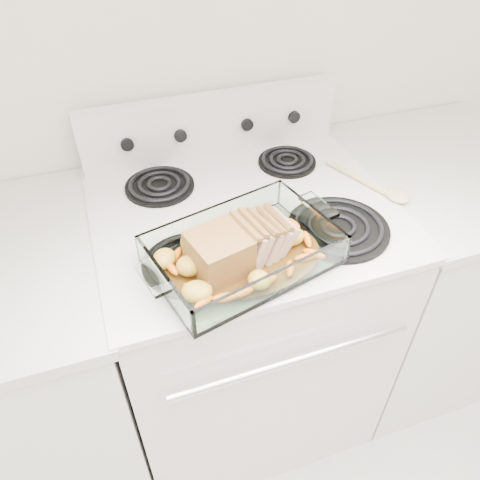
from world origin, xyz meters
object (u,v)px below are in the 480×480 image
object	(u,v)px
electric_range	(243,317)
pork_roast	(233,246)
counter_right	(416,273)
counter_left	(29,379)
baking_dish	(243,255)

from	to	relation	value
electric_range	pork_roast	size ratio (longest dim) A/B	4.63
counter_right	pork_roast	bearing A→B (deg)	-165.38
counter_left	counter_right	xyz separation A→B (m)	(1.33, 0.00, 0.00)
counter_left	pork_roast	world-z (taller)	pork_roast
counter_left	baking_dish	world-z (taller)	baking_dish
electric_range	pork_roast	distance (m)	0.56
counter_left	baking_dish	xyz separation A→B (m)	(0.59, -0.20, 0.50)
electric_range	baking_dish	world-z (taller)	electric_range
electric_range	pork_roast	world-z (taller)	electric_range
baking_dish	pork_roast	xyz separation A→B (m)	(-0.02, 0.00, 0.03)
electric_range	baking_dish	xyz separation A→B (m)	(-0.07, -0.20, 0.48)
counter_left	baking_dish	size ratio (longest dim) A/B	2.37
electric_range	baking_dish	size ratio (longest dim) A/B	2.84
electric_range	baking_dish	distance (m)	0.53
counter_left	electric_range	bearing A→B (deg)	0.10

